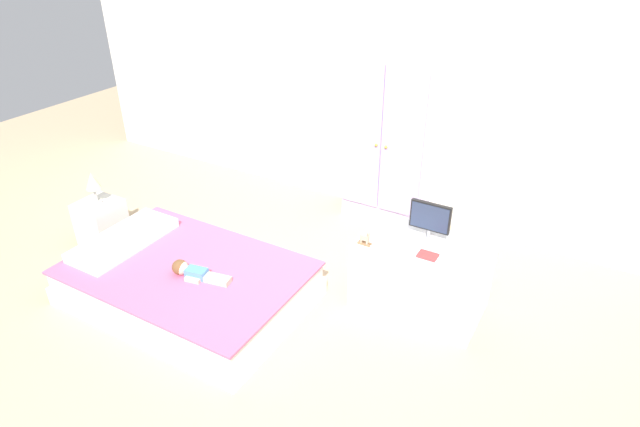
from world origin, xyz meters
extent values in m
cube|color=tan|center=(0.00, 0.00, -0.01)|extent=(10.00, 10.00, 0.02)
cube|color=silver|center=(0.00, 1.57, 1.35)|extent=(6.40, 0.05, 2.70)
cube|color=white|center=(-0.68, -0.22, 0.06)|extent=(1.50, 1.00, 0.13)
cube|color=silver|center=(-0.68, -0.22, 0.18)|extent=(1.46, 0.96, 0.11)
cube|color=#D65B84|center=(-0.68, -0.22, 0.25)|extent=(1.49, 0.99, 0.02)
cube|color=silver|center=(-1.23, -0.22, 0.29)|extent=(0.32, 0.72, 0.06)
cube|color=#4C84C6|center=(-0.54, -0.27, 0.28)|extent=(0.14, 0.10, 0.06)
cube|color=#DBB293|center=(-0.41, -0.23, 0.27)|extent=(0.16, 0.06, 0.04)
cube|color=#DBB293|center=(-0.40, -0.26, 0.27)|extent=(0.16, 0.06, 0.04)
cube|color=#DBB293|center=(-0.55, -0.22, 0.27)|extent=(0.10, 0.04, 0.03)
cube|color=#DBB293|center=(-0.53, -0.32, 0.27)|extent=(0.10, 0.04, 0.03)
sphere|color=#DBB293|center=(-0.65, -0.29, 0.30)|extent=(0.09, 0.09, 0.09)
sphere|color=brown|center=(-0.66, -0.29, 0.30)|extent=(0.10, 0.10, 0.10)
cube|color=silver|center=(-1.67, -0.05, 0.19)|extent=(0.28, 0.28, 0.38)
cylinder|color=#B7B2AD|center=(-1.67, -0.05, 0.38)|extent=(0.08, 0.08, 0.01)
cylinder|color=#B7B2AD|center=(-1.67, -0.05, 0.44)|extent=(0.02, 0.02, 0.10)
cone|color=#A8D699|center=(-1.67, -0.05, 0.55)|extent=(0.11, 0.11, 0.12)
cube|color=silver|center=(-0.02, 1.41, 0.69)|extent=(0.67, 0.25, 1.39)
cube|color=#AF9DC9|center=(-0.18, 1.27, 0.73)|extent=(0.31, 0.02, 1.14)
cube|color=#AF9DC9|center=(0.15, 1.27, 0.73)|extent=(0.31, 0.02, 1.14)
sphere|color=gold|center=(-0.06, 1.25, 0.69)|extent=(0.02, 0.02, 0.02)
sphere|color=gold|center=(0.02, 1.25, 0.69)|extent=(0.02, 0.02, 0.02)
cube|color=silver|center=(0.64, 0.47, 0.23)|extent=(0.78, 0.49, 0.46)
cylinder|color=#99999E|center=(0.63, 0.55, 0.47)|extent=(0.10, 0.10, 0.01)
cylinder|color=#99999E|center=(0.63, 0.55, 0.50)|extent=(0.02, 0.02, 0.05)
cube|color=black|center=(0.63, 0.55, 0.61)|extent=(0.25, 0.02, 0.18)
cube|color=#28334C|center=(0.63, 0.54, 0.61)|extent=(0.23, 0.01, 0.16)
cube|color=#8E6642|center=(0.32, 0.30, 0.47)|extent=(0.08, 0.01, 0.01)
cube|color=#8E6642|center=(0.32, 0.28, 0.47)|extent=(0.08, 0.01, 0.01)
cube|color=tan|center=(0.32, 0.29, 0.51)|extent=(0.06, 0.02, 0.03)
cylinder|color=tan|center=(0.34, 0.30, 0.48)|extent=(0.01, 0.01, 0.02)
cylinder|color=tan|center=(0.34, 0.28, 0.48)|extent=(0.01, 0.01, 0.02)
cylinder|color=tan|center=(0.30, 0.30, 0.48)|extent=(0.01, 0.01, 0.02)
cylinder|color=tan|center=(0.30, 0.28, 0.48)|extent=(0.01, 0.01, 0.02)
cylinder|color=tan|center=(0.34, 0.29, 0.53)|extent=(0.02, 0.02, 0.02)
sphere|color=tan|center=(0.34, 0.29, 0.55)|extent=(0.03, 0.03, 0.03)
cube|color=#CC3838|center=(0.70, 0.36, 0.47)|extent=(0.12, 0.08, 0.01)
camera|label=1|loc=(1.45, -2.22, 2.22)|focal=30.04mm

